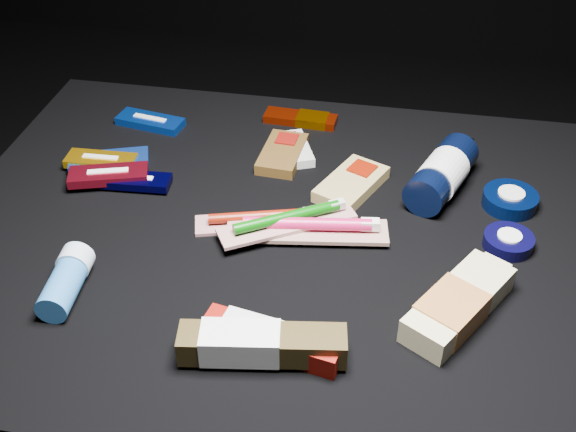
% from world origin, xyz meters
% --- Properties ---
extents(ground, '(3.00, 3.00, 0.00)m').
position_xyz_m(ground, '(0.00, 0.00, 0.00)').
color(ground, black).
rests_on(ground, ground).
extents(cloth_table, '(0.98, 0.78, 0.40)m').
position_xyz_m(cloth_table, '(0.00, 0.00, 0.20)').
color(cloth_table, black).
rests_on(cloth_table, ground).
extents(luna_bar_0, '(0.12, 0.06, 0.02)m').
position_xyz_m(luna_bar_0, '(-0.28, 0.25, 0.41)').
color(luna_bar_0, '#0A35A1').
rests_on(luna_bar_0, cloth_table).
extents(luna_bar_1, '(0.14, 0.09, 0.02)m').
position_xyz_m(luna_bar_1, '(-0.30, 0.11, 0.41)').
color(luna_bar_1, blue).
rests_on(luna_bar_1, cloth_table).
extents(luna_bar_2, '(0.11, 0.05, 0.01)m').
position_xyz_m(luna_bar_2, '(-0.24, 0.07, 0.41)').
color(luna_bar_2, black).
rests_on(luna_bar_2, cloth_table).
extents(luna_bar_3, '(0.11, 0.05, 0.01)m').
position_xyz_m(luna_bar_3, '(-0.31, 0.11, 0.41)').
color(luna_bar_3, '#B67A08').
rests_on(luna_bar_3, cloth_table).
extents(luna_bar_4, '(0.13, 0.08, 0.02)m').
position_xyz_m(luna_bar_4, '(-0.28, 0.07, 0.42)').
color(luna_bar_4, maroon).
rests_on(luna_bar_4, cloth_table).
extents(clif_bar_0, '(0.07, 0.12, 0.02)m').
position_xyz_m(clif_bar_0, '(-0.03, 0.19, 0.41)').
color(clif_bar_0, '#4C3314').
rests_on(clif_bar_0, cloth_table).
extents(clif_bar_1, '(0.09, 0.11, 0.02)m').
position_xyz_m(clif_bar_1, '(-0.01, 0.21, 0.41)').
color(clif_bar_1, beige).
rests_on(clif_bar_1, cloth_table).
extents(clif_bar_2, '(0.11, 0.14, 0.02)m').
position_xyz_m(clif_bar_2, '(0.10, 0.12, 0.41)').
color(clif_bar_2, tan).
rests_on(clif_bar_2, cloth_table).
extents(power_bar, '(0.13, 0.05, 0.02)m').
position_xyz_m(power_bar, '(-0.01, 0.31, 0.41)').
color(power_bar, maroon).
rests_on(power_bar, cloth_table).
extents(lotion_bottle, '(0.11, 0.20, 0.06)m').
position_xyz_m(lotion_bottle, '(0.23, 0.14, 0.43)').
color(lotion_bottle, black).
rests_on(lotion_bottle, cloth_table).
extents(cream_tin_upper, '(0.08, 0.08, 0.03)m').
position_xyz_m(cream_tin_upper, '(0.34, 0.12, 0.41)').
color(cream_tin_upper, black).
rests_on(cream_tin_upper, cloth_table).
extents(cream_tin_lower, '(0.07, 0.07, 0.02)m').
position_xyz_m(cream_tin_lower, '(0.33, 0.02, 0.41)').
color(cream_tin_lower, black).
rests_on(cream_tin_lower, cloth_table).
extents(bodywash_bottle, '(0.14, 0.18, 0.04)m').
position_xyz_m(bodywash_bottle, '(0.26, -0.13, 0.42)').
color(bodywash_bottle, beige).
rests_on(bodywash_bottle, cloth_table).
extents(deodorant_stick, '(0.05, 0.11, 0.05)m').
position_xyz_m(deodorant_stick, '(-0.24, -0.18, 0.42)').
color(deodorant_stick, '#2966A8').
rests_on(deodorant_stick, cloth_table).
extents(toothbrush_pack_0, '(0.20, 0.10, 0.02)m').
position_xyz_m(toothbrush_pack_0, '(-0.02, 0.01, 0.41)').
color(toothbrush_pack_0, beige).
rests_on(toothbrush_pack_0, cloth_table).
extents(toothbrush_pack_1, '(0.24, 0.09, 0.03)m').
position_xyz_m(toothbrush_pack_1, '(0.05, -0.01, 0.42)').
color(toothbrush_pack_1, beige).
rests_on(toothbrush_pack_1, cloth_table).
extents(toothbrush_pack_2, '(0.20, 0.14, 0.02)m').
position_xyz_m(toothbrush_pack_2, '(0.02, -0.00, 0.42)').
color(toothbrush_pack_2, silver).
rests_on(toothbrush_pack_2, cloth_table).
extents(toothpaste_carton_red, '(0.17, 0.07, 0.03)m').
position_xyz_m(toothpaste_carton_red, '(0.03, -0.22, 0.42)').
color(toothpaste_carton_red, maroon).
rests_on(toothpaste_carton_red, cloth_table).
extents(toothpaste_carton_green, '(0.20, 0.07, 0.04)m').
position_xyz_m(toothpaste_carton_green, '(0.02, -0.24, 0.42)').
color(toothpaste_carton_green, '#332710').
rests_on(toothpaste_carton_green, cloth_table).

